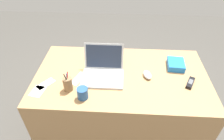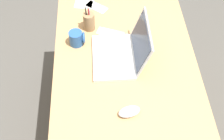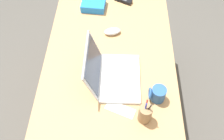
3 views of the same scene
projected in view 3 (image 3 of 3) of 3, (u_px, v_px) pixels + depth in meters
ground_plane at (110, 112)px, 2.18m from camera, size 6.00×6.00×0.00m
desk at (110, 89)px, 1.87m from camera, size 1.45×0.81×0.76m
laptop at (112, 74)px, 1.44m from camera, size 0.34×0.30×0.23m
computer_mouse at (112, 31)px, 1.67m from camera, size 0.09×0.12×0.04m
coffee_mug_white at (158, 94)px, 1.36m from camera, size 0.08×0.09×0.09m
cordless_phone at (123, 0)px, 1.88m from camera, size 0.10×0.14×0.03m
pen_holder at (145, 114)px, 1.28m from camera, size 0.07×0.07×0.18m
snack_bag at (94, 5)px, 1.82m from camera, size 0.15×0.18×0.05m
paper_note_near_laptop at (120, 109)px, 1.35m from camera, size 0.12×0.17×0.00m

